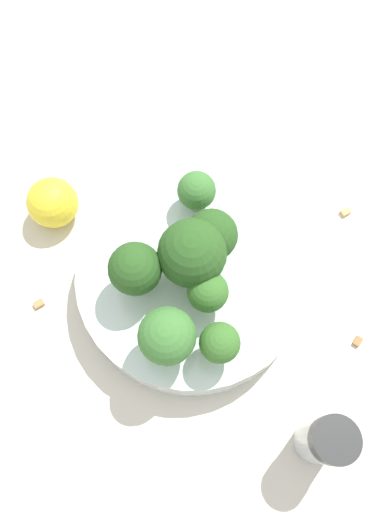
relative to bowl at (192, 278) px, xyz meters
name	(u,v)px	position (x,y,z in m)	size (l,w,h in m)	color
ground_plane	(192,285)	(0.00, 0.00, -0.02)	(3.00, 3.00, 0.00)	beige
bowl	(192,278)	(0.00, 0.00, 0.00)	(0.21, 0.21, 0.04)	silver
broccoli_floret_0	(193,257)	(0.00, 0.00, 0.06)	(0.06, 0.06, 0.07)	#84AD66
broccoli_floret_1	(197,191)	(-0.06, -0.01, 0.04)	(0.03, 0.03, 0.04)	#8EB770
broccoli_floret_2	(135,270)	(0.02, -0.04, 0.06)	(0.04, 0.04, 0.06)	#7A9E5B
broccoli_floret_3	(212,235)	(-0.02, 0.01, 0.05)	(0.04, 0.04, 0.05)	#8EB770
broccoli_floret_4	(219,344)	(0.06, 0.04, 0.05)	(0.03, 0.03, 0.05)	#7A9E5B
broccoli_floret_5	(208,292)	(0.02, 0.02, 0.05)	(0.03, 0.03, 0.05)	#7A9E5B
broccoli_floret_6	(170,337)	(0.07, 0.00, 0.06)	(0.05, 0.05, 0.06)	#84AD66
pepper_shaker	(324,441)	(0.11, 0.14, 0.02)	(0.04, 0.04, 0.08)	#B2B7BC
lemon_wedge	(53,203)	(-0.04, -0.15, 0.00)	(0.05, 0.05, 0.05)	yellow
almond_crumb_0	(346,211)	(-0.12, 0.13, -0.02)	(0.01, 0.01, 0.01)	tan
almond_crumb_1	(38,303)	(0.06, -0.13, -0.02)	(0.01, 0.01, 0.01)	#AD7F4C
almond_crumb_2	(358,341)	(0.01, 0.16, -0.02)	(0.01, 0.01, 0.01)	olive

